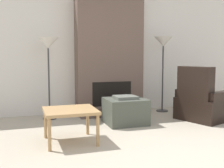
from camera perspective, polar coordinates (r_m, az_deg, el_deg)
name	(u,v)px	position (r m, az deg, el deg)	size (l,w,h in m)	color
ground_plane	(186,162)	(3.40, 14.76, -15.05)	(24.00, 24.00, 0.00)	#B2A893
wall_back	(106,51)	(6.02, -1.21, 6.80)	(6.82, 0.06, 2.60)	silver
fireplace	(109,53)	(5.79, -0.53, 6.25)	(1.38, 0.64, 2.60)	brown
ottoman	(125,111)	(4.95, 2.72, -5.44)	(0.69, 0.63, 0.50)	#474C42
armchair	(203,104)	(5.51, 18.06, -3.93)	(1.13, 1.08, 1.00)	black
side_table	(70,113)	(3.92, -8.49, -5.85)	(0.71, 0.68, 0.46)	tan
floor_lamp_left	(48,47)	(5.36, -12.84, 7.30)	(0.38, 0.38, 1.53)	#333333
floor_lamp_right	(163,46)	(6.07, 10.38, 7.69)	(0.38, 0.38, 1.59)	#333333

